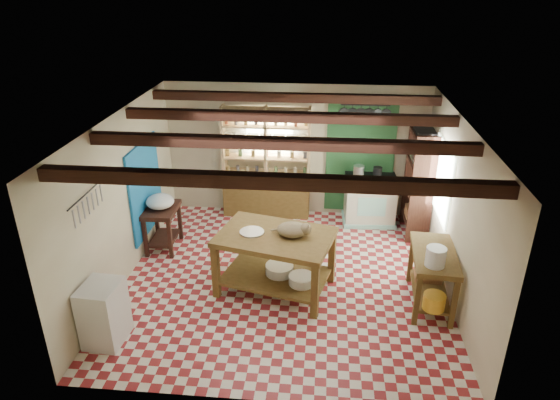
# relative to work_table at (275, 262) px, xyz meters

# --- Properties ---
(floor) EXTENTS (5.00, 5.00, 0.02)m
(floor) POSITION_rel_work_table_xyz_m (0.11, 0.26, -0.48)
(floor) COLOR maroon
(floor) RESTS_ON ground
(ceiling) EXTENTS (5.00, 5.00, 0.02)m
(ceiling) POSITION_rel_work_table_xyz_m (0.11, 0.26, 2.13)
(ceiling) COLOR #4E4E53
(ceiling) RESTS_ON wall_back
(wall_back) EXTENTS (5.00, 0.04, 2.60)m
(wall_back) POSITION_rel_work_table_xyz_m (0.11, 2.76, 0.83)
(wall_back) COLOR beige
(wall_back) RESTS_ON floor
(wall_front) EXTENTS (5.00, 0.04, 2.60)m
(wall_front) POSITION_rel_work_table_xyz_m (0.11, -2.24, 0.83)
(wall_front) COLOR beige
(wall_front) RESTS_ON floor
(wall_left) EXTENTS (0.04, 5.00, 2.60)m
(wall_left) POSITION_rel_work_table_xyz_m (-2.39, 0.26, 0.83)
(wall_left) COLOR beige
(wall_left) RESTS_ON floor
(wall_right) EXTENTS (0.04, 5.00, 2.60)m
(wall_right) POSITION_rel_work_table_xyz_m (2.61, 0.26, 0.83)
(wall_right) COLOR beige
(wall_right) RESTS_ON floor
(ceiling_beams) EXTENTS (5.00, 3.80, 0.15)m
(ceiling_beams) POSITION_rel_work_table_xyz_m (0.11, 0.26, 2.01)
(ceiling_beams) COLOR #391C13
(ceiling_beams) RESTS_ON ceiling
(blue_wall_patch) EXTENTS (0.04, 1.40, 1.60)m
(blue_wall_patch) POSITION_rel_work_table_xyz_m (-2.36, 1.16, 0.63)
(blue_wall_patch) COLOR #1668AC
(blue_wall_patch) RESTS_ON wall_left
(green_wall_patch) EXTENTS (1.30, 0.04, 2.30)m
(green_wall_patch) POSITION_rel_work_table_xyz_m (1.36, 2.73, 0.78)
(green_wall_patch) COLOR #22552A
(green_wall_patch) RESTS_ON wall_back
(window_back) EXTENTS (0.90, 0.02, 0.80)m
(window_back) POSITION_rel_work_table_xyz_m (-0.39, 2.74, 1.23)
(window_back) COLOR beige
(window_back) RESTS_ON wall_back
(window_right) EXTENTS (0.02, 1.30, 1.20)m
(window_right) POSITION_rel_work_table_xyz_m (2.59, 1.26, 0.93)
(window_right) COLOR beige
(window_right) RESTS_ON wall_right
(utensil_rail) EXTENTS (0.06, 0.90, 0.28)m
(utensil_rail) POSITION_rel_work_table_xyz_m (-2.33, -0.94, 1.31)
(utensil_rail) COLOR black
(utensil_rail) RESTS_ON wall_left
(pot_rack) EXTENTS (0.86, 0.12, 0.36)m
(pot_rack) POSITION_rel_work_table_xyz_m (1.36, 2.31, 1.71)
(pot_rack) COLOR black
(pot_rack) RESTS_ON ceiling
(shelving_unit) EXTENTS (1.70, 0.34, 2.20)m
(shelving_unit) POSITION_rel_work_table_xyz_m (-0.44, 2.57, 0.63)
(shelving_unit) COLOR tan
(shelving_unit) RESTS_ON floor
(tall_rack) EXTENTS (0.40, 0.86, 2.00)m
(tall_rack) POSITION_rel_work_table_xyz_m (2.39, 2.06, 0.53)
(tall_rack) COLOR #391C13
(tall_rack) RESTS_ON floor
(work_table) EXTENTS (1.88, 1.48, 0.94)m
(work_table) POSITION_rel_work_table_xyz_m (0.00, 0.00, 0.00)
(work_table) COLOR brown
(work_table) RESTS_ON floor
(stove) EXTENTS (0.99, 0.69, 0.94)m
(stove) POSITION_rel_work_table_xyz_m (1.58, 2.41, -0.00)
(stove) COLOR beige
(stove) RESTS_ON floor
(prep_table) EXTENTS (0.55, 0.78, 0.78)m
(prep_table) POSITION_rel_work_table_xyz_m (-2.09, 1.07, -0.08)
(prep_table) COLOR #391C13
(prep_table) RESTS_ON floor
(white_cabinet) EXTENTS (0.51, 0.60, 0.85)m
(white_cabinet) POSITION_rel_work_table_xyz_m (-2.11, -1.38, -0.05)
(white_cabinet) COLOR silver
(white_cabinet) RESTS_ON floor
(right_counter) EXTENTS (0.68, 1.23, 0.86)m
(right_counter) POSITION_rel_work_table_xyz_m (2.29, -0.15, -0.04)
(right_counter) COLOR brown
(right_counter) RESTS_ON floor
(cat) EXTENTS (0.48, 0.38, 0.21)m
(cat) POSITION_rel_work_table_xyz_m (0.25, -0.01, 0.57)
(cat) COLOR #88734F
(cat) RESTS_ON work_table
(steel_tray) EXTENTS (0.44, 0.44, 0.02)m
(steel_tray) POSITION_rel_work_table_xyz_m (-0.35, 0.04, 0.48)
(steel_tray) COLOR #AEAEB6
(steel_tray) RESTS_ON work_table
(basin_large) EXTENTS (0.52, 0.52, 0.15)m
(basin_large) POSITION_rel_work_table_xyz_m (0.06, 0.04, -0.15)
(basin_large) COLOR silver
(basin_large) RESTS_ON work_table
(basin_small) EXTENTS (0.46, 0.46, 0.13)m
(basin_small) POSITION_rel_work_table_xyz_m (0.41, -0.21, -0.15)
(basin_small) COLOR silver
(basin_small) RESTS_ON work_table
(kettle_left) EXTENTS (0.21, 0.21, 0.23)m
(kettle_left) POSITION_rel_work_table_xyz_m (1.33, 2.40, 0.58)
(kettle_left) COLOR #AEAEB6
(kettle_left) RESTS_ON stove
(kettle_right) EXTENTS (0.18, 0.18, 0.21)m
(kettle_right) POSITION_rel_work_table_xyz_m (1.68, 2.42, 0.57)
(kettle_right) COLOR black
(kettle_right) RESTS_ON stove
(enamel_bowl) EXTENTS (0.49, 0.49, 0.24)m
(enamel_bowl) POSITION_rel_work_table_xyz_m (-2.09, 1.07, 0.43)
(enamel_bowl) COLOR silver
(enamel_bowl) RESTS_ON prep_table
(white_bucket) EXTENTS (0.29, 0.29, 0.27)m
(white_bucket) POSITION_rel_work_table_xyz_m (2.22, -0.50, 0.52)
(white_bucket) COLOR silver
(white_bucket) RESTS_ON right_counter
(wicker_basket) EXTENTS (0.41, 0.34, 0.27)m
(wicker_basket) POSITION_rel_work_table_xyz_m (2.31, 0.15, -0.11)
(wicker_basket) COLOR #95613C
(wicker_basket) RESTS_ON right_counter
(yellow_tub) EXTENTS (0.32, 0.32, 0.22)m
(yellow_tub) POSITION_rel_work_table_xyz_m (2.26, -0.60, -0.13)
(yellow_tub) COLOR gold
(yellow_tub) RESTS_ON right_counter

